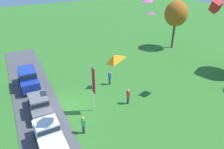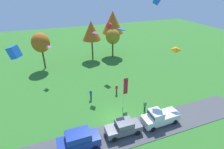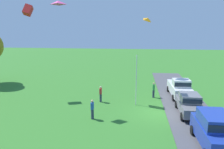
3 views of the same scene
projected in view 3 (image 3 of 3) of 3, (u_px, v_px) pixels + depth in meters
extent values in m
plane|color=#337528|center=(158.00, 114.00, 19.87)|extent=(120.00, 120.00, 0.00)
cube|color=#4C4C51|center=(191.00, 115.00, 19.54)|extent=(36.00, 4.40, 0.06)
cube|color=#1E389E|center=(214.00, 134.00, 14.08)|extent=(4.61, 1.93, 1.10)
cube|color=#1E389E|center=(215.00, 120.00, 13.88)|extent=(2.61, 1.78, 0.84)
cube|color=#19232D|center=(215.00, 120.00, 13.88)|extent=(2.66, 1.74, 0.46)
cylinder|color=black|center=(219.00, 131.00, 15.63)|extent=(0.68, 0.24, 0.68)
cylinder|color=black|center=(193.00, 130.00, 15.81)|extent=(0.68, 0.24, 0.68)
cube|color=slate|center=(189.00, 106.00, 19.46)|extent=(4.43, 1.87, 0.80)
cube|color=slate|center=(190.00, 98.00, 19.40)|extent=(2.02, 1.67, 0.70)
cube|color=#19232D|center=(190.00, 98.00, 19.40)|extent=(2.06, 1.64, 0.38)
cylinder|color=black|center=(204.00, 118.00, 17.99)|extent=(0.68, 0.25, 0.68)
cylinder|color=black|center=(182.00, 117.00, 18.20)|extent=(0.68, 0.25, 0.68)
cylinder|color=black|center=(195.00, 105.00, 20.89)|extent=(0.68, 0.25, 0.68)
cylinder|color=black|center=(177.00, 104.00, 21.10)|extent=(0.68, 0.25, 0.68)
cube|color=white|center=(179.00, 89.00, 24.51)|extent=(5.05, 2.04, 1.00)
cube|color=white|center=(181.00, 83.00, 23.53)|extent=(1.55, 1.80, 0.80)
cube|color=#19232D|center=(181.00, 83.00, 23.53)|extent=(1.58, 1.77, 0.44)
cylinder|color=black|center=(191.00, 98.00, 22.88)|extent=(0.69, 0.26, 0.68)
cylinder|color=black|center=(174.00, 98.00, 23.03)|extent=(0.69, 0.26, 0.68)
cylinder|color=black|center=(184.00, 89.00, 26.19)|extent=(0.69, 0.26, 0.68)
cylinder|color=black|center=(168.00, 89.00, 26.34)|extent=(0.69, 0.26, 0.68)
cylinder|color=#2D334C|center=(101.00, 98.00, 22.87)|extent=(0.24, 0.24, 0.88)
cube|color=red|center=(101.00, 91.00, 22.71)|extent=(0.36, 0.22, 0.60)
sphere|color=beige|center=(101.00, 87.00, 22.63)|extent=(0.22, 0.22, 0.22)
cylinder|color=#2D334C|center=(153.00, 94.00, 24.31)|extent=(0.24, 0.24, 0.88)
cube|color=#2D8E47|center=(154.00, 87.00, 24.15)|extent=(0.36, 0.22, 0.60)
sphere|color=tan|center=(154.00, 84.00, 24.06)|extent=(0.22, 0.22, 0.22)
cylinder|color=#2D334C|center=(92.00, 114.00, 18.62)|extent=(0.24, 0.24, 0.88)
cube|color=#2851AD|center=(92.00, 106.00, 18.46)|extent=(0.36, 0.22, 0.60)
sphere|color=tan|center=(92.00, 101.00, 18.37)|extent=(0.22, 0.22, 0.22)
cylinder|color=silver|center=(136.00, 80.00, 21.57)|extent=(0.08, 0.08, 5.09)
cube|color=red|center=(136.00, 70.00, 21.69)|extent=(0.64, 0.04, 2.54)
pyramid|color=#EA4C9E|center=(58.00, 3.00, 18.98)|extent=(0.87, 1.15, 0.41)
cube|color=red|center=(28.00, 10.00, 23.41)|extent=(1.23, 1.09, 1.42)
pyramid|color=orange|center=(148.00, 19.00, 26.84)|extent=(1.44, 1.41, 0.67)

